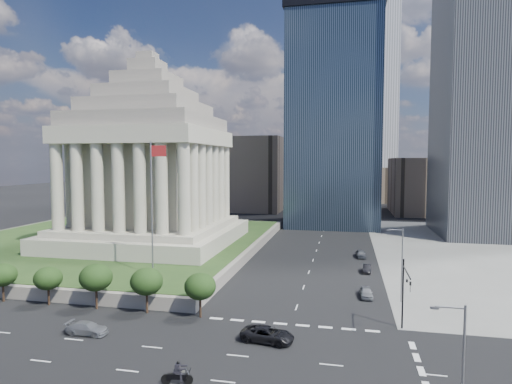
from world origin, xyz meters
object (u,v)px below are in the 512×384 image
(war_memorial, at_px, (149,149))
(parked_sedan_mid, at_px, (367,269))
(flagpole, at_px, (153,201))
(street_lamp_south, at_px, (460,372))
(parked_sedan_near, at_px, (366,292))
(parked_sedan_far, at_px, (361,254))
(motorcycle_trail, at_px, (177,372))
(traffic_signal_ne, at_px, (405,288))
(street_lamp_north, at_px, (401,261))
(pickup_truck, at_px, (268,334))
(suv_grey, at_px, (87,328))

(war_memorial, xyz_separation_m, parked_sedan_mid, (43.70, -8.03, -20.77))
(flagpole, xyz_separation_m, street_lamp_south, (35.16, -30.00, -7.45))
(war_memorial, relative_size, parked_sedan_near, 9.32)
(flagpole, height_order, parked_sedan_mid, flagpole)
(parked_sedan_far, height_order, motorcycle_trail, motorcycle_trail)
(traffic_signal_ne, height_order, street_lamp_north, street_lamp_north)
(parked_sedan_mid, bearing_deg, war_memorial, 174.58)
(traffic_signal_ne, bearing_deg, parked_sedan_near, 105.73)
(parked_sedan_near, relative_size, parked_sedan_far, 0.97)
(parked_sedan_mid, height_order, parked_sedan_far, parked_sedan_far)
(street_lamp_south, xyz_separation_m, parked_sedan_near, (-4.33, 32.12, -4.95))
(street_lamp_north, xyz_separation_m, pickup_truck, (-15.07, -16.20, -4.88))
(street_lamp_north, relative_size, parked_sedan_far, 2.31)
(parked_sedan_mid, distance_m, parked_sedan_far, 11.42)
(street_lamp_north, distance_m, motorcycle_trail, 33.93)
(suv_grey, distance_m, motorcycle_trail, 15.77)
(street_lamp_south, relative_size, parked_sedan_mid, 2.62)
(street_lamp_north, bearing_deg, war_memorial, 154.08)
(street_lamp_north, bearing_deg, suv_grey, -152.02)
(traffic_signal_ne, relative_size, street_lamp_south, 0.80)
(war_memorial, distance_m, street_lamp_south, 73.51)
(street_lamp_south, distance_m, suv_grey, 37.25)
(street_lamp_south, bearing_deg, flagpole, 139.53)
(flagpole, relative_size, pickup_truck, 3.56)
(war_memorial, xyz_separation_m, street_lamp_north, (47.33, -23.00, -15.74))
(traffic_signal_ne, height_order, parked_sedan_mid, traffic_signal_ne)
(suv_grey, distance_m, parked_sedan_near, 36.14)
(war_memorial, height_order, street_lamp_south, war_memorial)
(motorcycle_trail, bearing_deg, parked_sedan_mid, 56.55)
(pickup_truck, bearing_deg, traffic_signal_ne, -63.32)
(traffic_signal_ne, xyz_separation_m, street_lamp_south, (0.83, -19.70, 0.41))
(pickup_truck, bearing_deg, flagpole, 60.62)
(street_lamp_north, bearing_deg, pickup_truck, -132.94)
(traffic_signal_ne, height_order, suv_grey, traffic_signal_ne)
(flagpole, xyz_separation_m, suv_grey, (0.44, -17.44, -12.44))
(parked_sedan_mid, bearing_deg, traffic_signal_ne, -78.93)
(flagpole, xyz_separation_m, traffic_signal_ne, (34.33, -10.30, -7.86))
(street_lamp_south, bearing_deg, suv_grey, 160.11)
(traffic_signal_ne, xyz_separation_m, street_lamp_north, (0.83, 11.30, 0.41))
(street_lamp_north, bearing_deg, flagpole, -178.37)
(pickup_truck, height_order, parked_sedan_near, pickup_truck)
(war_memorial, relative_size, pickup_truck, 6.94)
(war_memorial, bearing_deg, flagpole, -63.11)
(motorcycle_trail, bearing_deg, war_memorial, 107.54)
(flagpole, relative_size, parked_sedan_mid, 5.24)
(street_lamp_north, height_order, pickup_truck, street_lamp_north)
(war_memorial, xyz_separation_m, suv_grey, (12.62, -41.44, -20.72))
(traffic_signal_ne, bearing_deg, street_lamp_south, -87.59)
(traffic_signal_ne, bearing_deg, motorcycle_trail, -143.49)
(pickup_truck, bearing_deg, street_lamp_north, -35.21)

